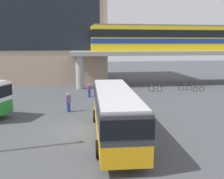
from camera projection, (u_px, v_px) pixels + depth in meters
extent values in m
plane|color=#47494F|center=(75.00, 100.00, 28.54)|extent=(120.00, 120.00, 0.00)
cube|color=tan|center=(32.00, 23.00, 42.76)|extent=(23.83, 13.68, 19.52)
cube|color=black|center=(24.00, 12.00, 35.88)|extent=(21.44, 0.10, 10.93)
cube|color=#9E9B93|center=(163.00, 53.00, 38.83)|extent=(28.05, 5.75, 0.60)
cylinder|color=#9E9B93|center=(80.00, 73.00, 35.38)|extent=(1.10, 1.10, 4.57)
cylinder|color=#9E9B93|center=(79.00, 70.00, 39.42)|extent=(1.10, 1.10, 4.57)
cube|color=yellow|center=(160.00, 39.00, 38.37)|extent=(20.84, 2.90, 3.60)
cube|color=navy|center=(160.00, 41.00, 38.43)|extent=(20.90, 2.96, 0.70)
cube|color=black|center=(160.00, 34.00, 38.24)|extent=(20.90, 2.96, 1.10)
cube|color=slate|center=(161.00, 26.00, 38.02)|extent=(20.01, 2.61, 0.24)
cube|color=orange|center=(115.00, 122.00, 17.11)|extent=(3.12, 11.12, 1.10)
cube|color=#333338|center=(115.00, 104.00, 16.88)|extent=(3.12, 11.12, 1.50)
cube|color=black|center=(115.00, 102.00, 16.87)|extent=(3.17, 11.17, 0.96)
cube|color=silver|center=(115.00, 92.00, 16.73)|extent=(2.97, 10.57, 0.12)
cylinder|color=black|center=(95.00, 116.00, 20.54)|extent=(0.34, 1.01, 1.00)
cylinder|color=black|center=(126.00, 115.00, 20.77)|extent=(0.34, 1.01, 1.00)
cylinder|color=black|center=(98.00, 149.00, 14.08)|extent=(0.34, 1.01, 1.00)
cylinder|color=black|center=(143.00, 148.00, 14.31)|extent=(0.34, 1.01, 1.00)
torus|color=black|center=(189.00, 88.00, 34.62)|extent=(0.74, 0.15, 0.74)
torus|color=black|center=(181.00, 88.00, 34.59)|extent=(0.74, 0.15, 0.74)
cylinder|color=black|center=(185.00, 86.00, 34.55)|extent=(1.05, 0.17, 0.05)
cylinder|color=black|center=(181.00, 86.00, 34.53)|extent=(0.04, 0.04, 0.55)
cylinder|color=black|center=(189.00, 85.00, 34.56)|extent=(0.04, 0.04, 0.65)
torus|color=black|center=(202.00, 89.00, 33.66)|extent=(0.74, 0.18, 0.74)
torus|color=black|center=(195.00, 89.00, 33.34)|extent=(0.74, 0.18, 0.74)
cylinder|color=#B21E1E|center=(199.00, 87.00, 33.45)|extent=(1.04, 0.22, 0.05)
cylinder|color=#B21E1E|center=(195.00, 87.00, 33.29)|extent=(0.04, 0.04, 0.55)
cylinder|color=#B21E1E|center=(202.00, 86.00, 33.60)|extent=(0.04, 0.04, 0.65)
torus|color=black|center=(160.00, 89.00, 33.46)|extent=(0.72, 0.29, 0.74)
torus|color=black|center=(152.00, 89.00, 33.63)|extent=(0.72, 0.29, 0.74)
cylinder|color=silver|center=(156.00, 87.00, 33.50)|extent=(1.01, 0.38, 0.05)
cylinder|color=silver|center=(152.00, 87.00, 33.58)|extent=(0.04, 0.04, 0.55)
cylinder|color=silver|center=(160.00, 87.00, 33.40)|extent=(0.04, 0.04, 0.65)
torus|color=black|center=(117.00, 88.00, 34.39)|extent=(0.73, 0.23, 0.74)
torus|color=black|center=(110.00, 88.00, 34.00)|extent=(0.73, 0.23, 0.74)
cylinder|color=orange|center=(114.00, 86.00, 34.14)|extent=(1.03, 0.29, 0.05)
cylinder|color=orange|center=(110.00, 86.00, 33.95)|extent=(0.04, 0.04, 0.55)
cylinder|color=orange|center=(117.00, 85.00, 34.33)|extent=(0.04, 0.04, 0.65)
cylinder|color=navy|center=(69.00, 107.00, 23.58)|extent=(0.32, 0.32, 0.87)
cube|color=#724C8C|center=(68.00, 99.00, 23.44)|extent=(0.43, 0.31, 0.69)
sphere|color=tan|center=(68.00, 94.00, 23.36)|extent=(0.24, 0.24, 0.24)
cylinder|color=navy|center=(89.00, 94.00, 30.11)|extent=(0.32, 0.32, 0.78)
cube|color=#724C8C|center=(89.00, 88.00, 29.98)|extent=(0.43, 0.32, 0.62)
sphere|color=tan|center=(89.00, 85.00, 29.91)|extent=(0.21, 0.21, 0.21)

